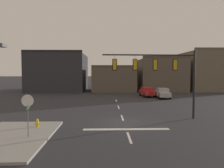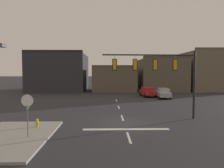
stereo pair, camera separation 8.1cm
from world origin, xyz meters
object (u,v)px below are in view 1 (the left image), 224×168
object	(u,v)px
car_lot_nearside	(147,92)
fire_hydrant	(37,124)
signal_mast_near_side	(162,70)
stop_sign	(28,105)
car_lot_middle	(163,93)

from	to	relation	value
car_lot_nearside	fire_hydrant	size ratio (longest dim) A/B	6.09
fire_hydrant	signal_mast_near_side	bearing A→B (deg)	17.00
stop_sign	car_lot_middle	xyz separation A→B (m)	(14.07, 20.85, -1.29)
stop_sign	car_lot_nearside	xyz separation A→B (m)	(11.97, 23.28, -1.29)
stop_sign	car_lot_nearside	world-z (taller)	stop_sign
stop_sign	car_lot_nearside	size ratio (longest dim) A/B	0.62
signal_mast_near_side	fire_hydrant	size ratio (longest dim) A/B	11.19
car_lot_middle	fire_hydrant	distance (m)	23.26
signal_mast_near_side	car_lot_nearside	size ratio (longest dim) A/B	1.84
stop_sign	fire_hydrant	size ratio (longest dim) A/B	3.77
car_lot_nearside	car_lot_middle	distance (m)	3.22
stop_sign	car_lot_middle	size ratio (longest dim) A/B	0.62
car_lot_nearside	stop_sign	bearing A→B (deg)	-117.20
stop_sign	car_lot_middle	distance (m)	25.19
fire_hydrant	car_lot_nearside	bearing A→B (deg)	59.54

